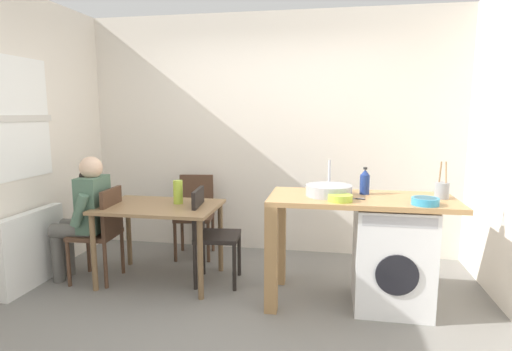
{
  "coord_description": "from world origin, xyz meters",
  "views": [
    {
      "loc": [
        0.68,
        -2.96,
        1.61
      ],
      "look_at": [
        0.07,
        0.45,
        1.07
      ],
      "focal_mm": 28.98,
      "sensor_mm": 36.0,
      "label": 1
    }
  ],
  "objects_px": {
    "dining_table": "(160,215)",
    "washing_machine": "(392,256)",
    "chair_spare_by_wall": "(195,210)",
    "seated_person": "(85,212)",
    "colander": "(425,201)",
    "bottle_tall_green": "(365,182)",
    "mixing_bowl": "(340,197)",
    "vase": "(178,192)",
    "chair_opposite": "(210,230)",
    "utensil_crock": "(442,190)",
    "chair_person_seat": "(102,229)"
  },
  "relations": [
    {
      "from": "dining_table",
      "to": "washing_machine",
      "type": "xyz_separation_m",
      "value": [
        2.09,
        -0.16,
        -0.21
      ]
    },
    {
      "from": "dining_table",
      "to": "chair_spare_by_wall",
      "type": "height_order",
      "value": "chair_spare_by_wall"
    },
    {
      "from": "seated_person",
      "to": "colander",
      "type": "distance_m",
      "value": 3.01
    },
    {
      "from": "bottle_tall_green",
      "to": "colander",
      "type": "bearing_deg",
      "value": -39.47
    },
    {
      "from": "dining_table",
      "to": "mixing_bowl",
      "type": "bearing_deg",
      "value": -12.24
    },
    {
      "from": "colander",
      "to": "vase",
      "type": "height_order",
      "value": "colander"
    },
    {
      "from": "washing_machine",
      "to": "colander",
      "type": "height_order",
      "value": "colander"
    },
    {
      "from": "dining_table",
      "to": "bottle_tall_green",
      "type": "bearing_deg",
      "value": -1.14
    },
    {
      "from": "chair_opposite",
      "to": "utensil_crock",
      "type": "xyz_separation_m",
      "value": [
        1.98,
        -0.15,
        0.48
      ]
    },
    {
      "from": "mixing_bowl",
      "to": "colander",
      "type": "xyz_separation_m",
      "value": [
        0.62,
        -0.02,
        0.0
      ]
    },
    {
      "from": "vase",
      "to": "mixing_bowl",
      "type": "bearing_deg",
      "value": -16.95
    },
    {
      "from": "seated_person",
      "to": "chair_spare_by_wall",
      "type": "bearing_deg",
      "value": -45.77
    },
    {
      "from": "chair_opposite",
      "to": "seated_person",
      "type": "relative_size",
      "value": 0.75
    },
    {
      "from": "mixing_bowl",
      "to": "vase",
      "type": "height_order",
      "value": "mixing_bowl"
    },
    {
      "from": "dining_table",
      "to": "mixing_bowl",
      "type": "relative_size",
      "value": 5.78
    },
    {
      "from": "colander",
      "to": "seated_person",
      "type": "bearing_deg",
      "value": 174.76
    },
    {
      "from": "chair_spare_by_wall",
      "to": "washing_machine",
      "type": "relative_size",
      "value": 1.05
    },
    {
      "from": "chair_spare_by_wall",
      "to": "mixing_bowl",
      "type": "distance_m",
      "value": 1.98
    },
    {
      "from": "dining_table",
      "to": "chair_spare_by_wall",
      "type": "xyz_separation_m",
      "value": [
        0.09,
        0.77,
        -0.14
      ]
    },
    {
      "from": "utensil_crock",
      "to": "colander",
      "type": "xyz_separation_m",
      "value": [
        -0.18,
        -0.27,
        -0.04
      ]
    },
    {
      "from": "chair_opposite",
      "to": "colander",
      "type": "xyz_separation_m",
      "value": [
        1.8,
        -0.42,
        0.44
      ]
    },
    {
      "from": "chair_spare_by_wall",
      "to": "vase",
      "type": "bearing_deg",
      "value": 86.87
    },
    {
      "from": "chair_opposite",
      "to": "bottle_tall_green",
      "type": "relative_size",
      "value": 3.92
    },
    {
      "from": "chair_person_seat",
      "to": "washing_machine",
      "type": "distance_m",
      "value": 2.64
    },
    {
      "from": "washing_machine",
      "to": "vase",
      "type": "height_order",
      "value": "vase"
    },
    {
      "from": "colander",
      "to": "utensil_crock",
      "type": "bearing_deg",
      "value": 56.3
    },
    {
      "from": "chair_opposite",
      "to": "vase",
      "type": "xyz_separation_m",
      "value": [
        -0.33,
        0.06,
        0.34
      ]
    },
    {
      "from": "chair_opposite",
      "to": "washing_machine",
      "type": "xyz_separation_m",
      "value": [
        1.62,
        -0.2,
        -0.08
      ]
    },
    {
      "from": "dining_table",
      "to": "washing_machine",
      "type": "relative_size",
      "value": 1.28
    },
    {
      "from": "chair_spare_by_wall",
      "to": "chair_opposite",
      "type": "bearing_deg",
      "value": 109.59
    },
    {
      "from": "seated_person",
      "to": "mixing_bowl",
      "type": "bearing_deg",
      "value": -99.76
    },
    {
      "from": "utensil_crock",
      "to": "chair_spare_by_wall",
      "type": "bearing_deg",
      "value": 159.57
    },
    {
      "from": "chair_spare_by_wall",
      "to": "mixing_bowl",
      "type": "bearing_deg",
      "value": 135.86
    },
    {
      "from": "chair_opposite",
      "to": "vase",
      "type": "relative_size",
      "value": 4.0
    },
    {
      "from": "dining_table",
      "to": "utensil_crock",
      "type": "height_order",
      "value": "utensil_crock"
    },
    {
      "from": "mixing_bowl",
      "to": "utensil_crock",
      "type": "distance_m",
      "value": 0.84
    },
    {
      "from": "dining_table",
      "to": "chair_person_seat",
      "type": "relative_size",
      "value": 1.22
    },
    {
      "from": "seated_person",
      "to": "mixing_bowl",
      "type": "distance_m",
      "value": 2.39
    },
    {
      "from": "chair_opposite",
      "to": "chair_spare_by_wall",
      "type": "xyz_separation_m",
      "value": [
        -0.39,
        0.73,
        0.0
      ]
    },
    {
      "from": "chair_opposite",
      "to": "vase",
      "type": "bearing_deg",
      "value": -105.57
    },
    {
      "from": "bottle_tall_green",
      "to": "washing_machine",
      "type": "bearing_deg",
      "value": -28.65
    },
    {
      "from": "seated_person",
      "to": "colander",
      "type": "bearing_deg",
      "value": -98.87
    },
    {
      "from": "dining_table",
      "to": "chair_person_seat",
      "type": "bearing_deg",
      "value": -170.09
    },
    {
      "from": "vase",
      "to": "chair_person_seat",
      "type": "bearing_deg",
      "value": -164.32
    },
    {
      "from": "chair_person_seat",
      "to": "seated_person",
      "type": "distance_m",
      "value": 0.23
    },
    {
      "from": "seated_person",
      "to": "mixing_bowl",
      "type": "relative_size",
      "value": 6.3
    },
    {
      "from": "seated_person",
      "to": "bottle_tall_green",
      "type": "height_order",
      "value": "seated_person"
    },
    {
      "from": "bottle_tall_green",
      "to": "vase",
      "type": "xyz_separation_m",
      "value": [
        -1.71,
        0.14,
        -0.17
      ]
    },
    {
      "from": "mixing_bowl",
      "to": "colander",
      "type": "distance_m",
      "value": 0.62
    },
    {
      "from": "chair_spare_by_wall",
      "to": "utensil_crock",
      "type": "xyz_separation_m",
      "value": [
        2.37,
        -0.88,
        0.48
      ]
    }
  ]
}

